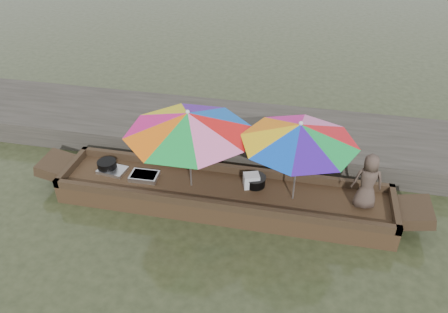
% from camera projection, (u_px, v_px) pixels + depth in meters
% --- Properties ---
extents(water, '(80.00, 80.00, 0.00)m').
position_uv_depth(water, '(223.00, 204.00, 8.13)').
color(water, '#2A301B').
rests_on(water, ground).
extents(dock, '(22.00, 2.20, 0.50)m').
position_uv_depth(dock, '(243.00, 134.00, 9.78)').
color(dock, '#2D2B26').
rests_on(dock, ground).
extents(boat_hull, '(6.06, 1.20, 0.35)m').
position_uv_depth(boat_hull, '(223.00, 197.00, 8.03)').
color(boat_hull, '#3E2B1A').
rests_on(boat_hull, water).
extents(cooking_pot, '(0.36, 0.36, 0.19)m').
position_uv_depth(cooking_pot, '(107.00, 166.00, 8.39)').
color(cooking_pot, black).
rests_on(cooking_pot, boat_hull).
extents(tray_crayfish, '(0.53, 0.38, 0.09)m').
position_uv_depth(tray_crayfish, '(144.00, 176.00, 8.19)').
color(tray_crayfish, silver).
rests_on(tray_crayfish, boat_hull).
extents(tray_scallop, '(0.56, 0.42, 0.06)m').
position_uv_depth(tray_scallop, '(112.00, 170.00, 8.38)').
color(tray_scallop, silver).
rests_on(tray_scallop, boat_hull).
extents(charcoal_grill, '(0.37, 0.37, 0.18)m').
position_uv_depth(charcoal_grill, '(255.00, 181.00, 7.98)').
color(charcoal_grill, black).
rests_on(charcoal_grill, boat_hull).
extents(supply_bag, '(0.34, 0.30, 0.26)m').
position_uv_depth(supply_bag, '(251.00, 181.00, 7.93)').
color(supply_bag, silver).
rests_on(supply_bag, boat_hull).
extents(vendor, '(0.53, 0.37, 1.04)m').
position_uv_depth(vendor, '(368.00, 181.00, 7.27)').
color(vendor, '#483931').
rests_on(vendor, boat_hull).
extents(umbrella_bow, '(2.92, 2.92, 1.55)m').
position_uv_depth(umbrella_bow, '(190.00, 150.00, 7.60)').
color(umbrella_bow, blue).
rests_on(umbrella_bow, boat_hull).
extents(umbrella_stern, '(2.04, 2.04, 1.55)m').
position_uv_depth(umbrella_stern, '(297.00, 162.00, 7.28)').
color(umbrella_stern, red).
rests_on(umbrella_stern, boat_hull).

